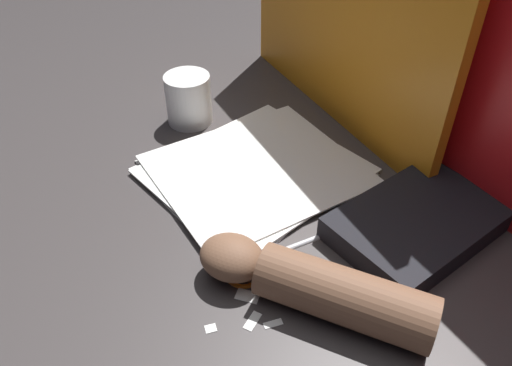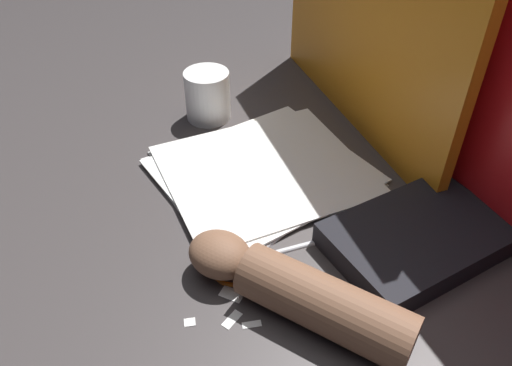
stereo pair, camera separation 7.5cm
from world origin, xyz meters
TOP-DOWN VIEW (x-y plane):
  - ground_plane at (0.00, 0.00)m, footprint 6.00×6.00m
  - backdrop_panel_left at (-0.16, 0.34)m, footprint 0.58×0.12m
  - backdrop_panel_center at (0.15, 0.34)m, footprint 0.84×0.11m
  - paper_stack at (-0.08, 0.10)m, footprint 0.32×0.36m
  - book_closed at (0.18, 0.21)m, footprint 0.17×0.26m
  - scissors at (0.08, -0.02)m, footprint 0.08×0.19m
  - hand_forearm at (0.18, -0.01)m, footprint 0.31×0.22m
  - paper_scrap_near at (0.14, -0.14)m, footprint 0.02×0.02m
  - paper_scrap_mid at (0.18, -0.07)m, footprint 0.02×0.03m
  - paper_scrap_far at (0.12, -0.07)m, footprint 0.04×0.03m
  - paper_scrap_side at (0.16, -0.09)m, footprint 0.02×0.03m
  - mug at (-0.30, 0.09)m, footprint 0.09×0.09m

SIDE VIEW (x-z plane):
  - ground_plane at x=0.00m, z-range 0.00..0.00m
  - paper_scrap_near at x=0.14m, z-range 0.00..0.00m
  - paper_scrap_mid at x=0.18m, z-range 0.00..0.00m
  - paper_scrap_far at x=0.12m, z-range 0.00..0.00m
  - paper_scrap_side at x=0.16m, z-range 0.00..0.00m
  - scissors at x=0.08m, z-range 0.00..0.01m
  - paper_stack at x=-0.08m, z-range 0.00..0.01m
  - book_closed at x=0.18m, z-range 0.00..0.04m
  - hand_forearm at x=0.18m, z-range 0.00..0.07m
  - mug at x=-0.30m, z-range 0.00..0.10m
  - backdrop_panel_left at x=-0.16m, z-range 0.00..0.45m
  - backdrop_panel_center at x=0.15m, z-range 0.00..0.49m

